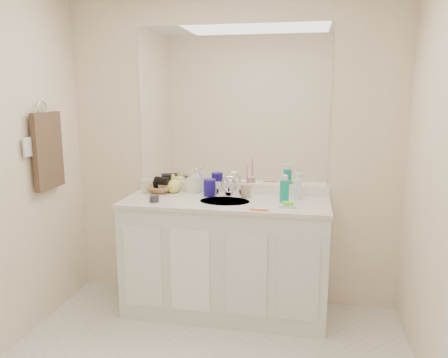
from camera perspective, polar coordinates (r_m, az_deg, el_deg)
wall_back at (r=3.43m, az=1.01°, el=3.49°), size 2.60×0.02×2.40m
wall_front at (r=1.05m, az=-24.78°, el=-15.78°), size 2.60×0.02×2.40m
vanity_cabinet at (r=3.36m, az=0.16°, el=-10.35°), size 1.50×0.55×0.85m
countertop at (r=3.22m, az=0.16°, el=-3.06°), size 1.52×0.57×0.03m
backsplash at (r=3.46m, az=0.95°, el=-1.14°), size 1.52×0.03×0.08m
sink_basin at (r=3.20m, az=0.10°, el=-3.09°), size 0.37×0.37×0.02m
faucet at (r=3.36m, az=0.66°, el=-1.24°), size 0.02×0.02×0.11m
mirror at (r=3.39m, az=1.01°, el=9.52°), size 1.48×0.01×1.20m
blue_mug at (r=3.35m, az=-1.90°, el=-1.13°), size 0.10×0.10×0.13m
tan_cup at (r=3.29m, az=2.88°, el=-1.56°), size 0.10×0.10×0.10m
toothbrush at (r=3.27m, az=3.07°, el=0.10°), size 0.02×0.04×0.20m
mouthwash_bottle at (r=3.18m, az=7.90°, el=-1.61°), size 0.09×0.09×0.16m
clear_pump_bottle at (r=3.29m, az=9.59°, el=-1.30°), size 0.06×0.06×0.15m
soap_dish at (r=3.07m, az=8.31°, el=-3.49°), size 0.11×0.09×0.01m
green_soap at (r=3.06m, az=8.32°, el=-3.17°), size 0.08×0.07×0.02m
orange_comb at (r=2.96m, az=4.60°, el=-4.05°), size 0.14×0.03×0.01m
dark_jar at (r=3.21m, az=-9.10°, el=-2.54°), size 0.07×0.07×0.05m
soap_bottle_white at (r=3.45m, az=-3.60°, el=-0.26°), size 0.10×0.10×0.19m
soap_bottle_cream at (r=3.47m, az=-4.16°, el=-0.34°), size 0.08×0.08×0.18m
soap_bottle_yellow at (r=3.48m, az=-6.65°, el=-0.57°), size 0.13×0.13×0.15m
wicker_basket at (r=3.52m, az=-8.30°, el=-1.26°), size 0.28×0.28×0.05m
hair_dryer at (r=3.50m, az=-8.02°, el=-0.27°), size 0.14×0.10×0.07m
towel_ring at (r=3.37m, az=-22.67°, el=8.50°), size 0.01×0.11×0.11m
hand_towel at (r=3.38m, az=-22.00°, el=3.44°), size 0.04×0.32×0.55m
switch_plate at (r=3.23m, az=-24.30°, el=3.82°), size 0.01×0.08×0.13m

